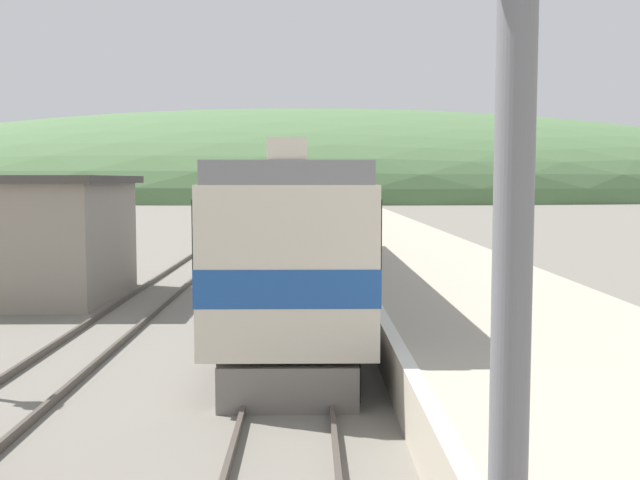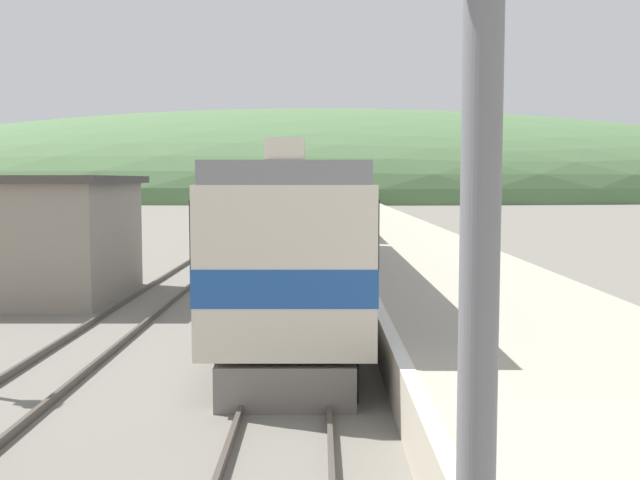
# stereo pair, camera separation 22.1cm
# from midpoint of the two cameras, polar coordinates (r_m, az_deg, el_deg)

# --- Properties ---
(track_main) EXTENTS (1.52, 180.00, 0.16)m
(track_main) POSITION_cam_midpoint_polar(r_m,az_deg,el_deg) (68.59, -0.50, 1.51)
(track_main) COLOR #4C443D
(track_main) RESTS_ON ground
(track_siding) EXTENTS (1.52, 180.00, 0.16)m
(track_siding) POSITION_cam_midpoint_polar(r_m,az_deg,el_deg) (68.78, -4.42, 1.50)
(track_siding) COLOR #4C443D
(track_siding) RESTS_ON ground
(platform) EXTENTS (5.98, 140.00, 0.99)m
(platform) POSITION_cam_midpoint_polar(r_m,az_deg,el_deg) (48.79, 4.93, 0.70)
(platform) COLOR #B2A893
(platform) RESTS_ON ground
(distant_hills) EXTENTS (226.54, 101.94, 36.63)m
(distant_hills) POSITION_cam_midpoint_polar(r_m,az_deg,el_deg) (160.45, -0.28, 3.27)
(distant_hills) COLOR #517547
(distant_hills) RESTS_ON ground
(station_shed) EXTENTS (6.92, 6.63, 3.94)m
(station_shed) POSITION_cam_midpoint_polar(r_m,az_deg,el_deg) (25.94, -21.80, 0.26)
(station_shed) COLOR gray
(station_shed) RESTS_ON ground
(express_train_lead_car) EXTENTS (3.04, 20.81, 4.49)m
(express_train_lead_car) POSITION_cam_midpoint_polar(r_m,az_deg,el_deg) (22.08, -1.30, 0.59)
(express_train_lead_car) COLOR black
(express_train_lead_car) RESTS_ON ground
(carriage_second) EXTENTS (3.03, 22.63, 4.13)m
(carriage_second) POSITION_cam_midpoint_polar(r_m,az_deg,el_deg) (44.88, -0.70, 2.63)
(carriage_second) COLOR black
(carriage_second) RESTS_ON ground
(carriage_third) EXTENTS (3.03, 22.63, 4.13)m
(carriage_third) POSITION_cam_midpoint_polar(r_m,az_deg,el_deg) (68.38, -0.50, 3.31)
(carriage_third) COLOR black
(carriage_third) RESTS_ON ground
(carriage_fourth) EXTENTS (3.03, 22.63, 4.13)m
(carriage_fourth) POSITION_cam_midpoint_polar(r_m,az_deg,el_deg) (91.88, -0.40, 3.65)
(carriage_fourth) COLOR black
(carriage_fourth) RESTS_ON ground
(carriage_fifth) EXTENTS (3.03, 22.63, 4.13)m
(carriage_fifth) POSITION_cam_midpoint_polar(r_m,az_deg,el_deg) (115.38, -0.34, 3.85)
(carriage_fifth) COLOR black
(carriage_fifth) RESTS_ON ground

